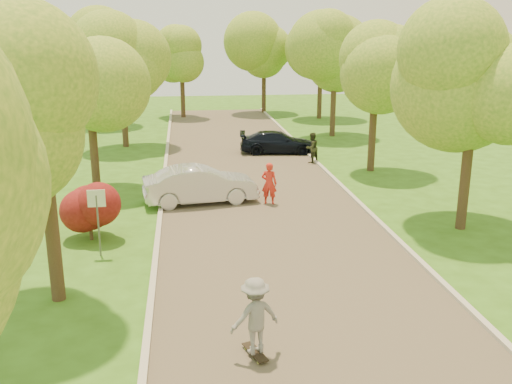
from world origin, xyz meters
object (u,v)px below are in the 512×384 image
street_sign (97,209)px  skateboarder (255,316)px  dark_sedan (278,142)px  person_olive (312,148)px  silver_sedan (200,185)px  longboard (255,352)px  person_striped (269,184)px

street_sign → skateboarder: street_sign is taller
dark_sedan → person_olive: person_olive is taller
street_sign → silver_sedan: bearing=58.1°
street_sign → person_olive: (9.60, 12.15, -0.74)m
longboard → skateboarder: skateboarder is taller
street_sign → dark_sedan: bearing=61.2°
longboard → person_striped: bearing=-118.7°
longboard → street_sign: bearing=-75.6°
silver_sedan → person_striped: (2.79, -0.55, 0.10)m
person_olive → skateboarder: bearing=40.7°
silver_sedan → longboard: bearing=175.8°
street_sign → person_olive: street_sign is taller
dark_sedan → person_olive: bearing=-146.7°
street_sign → person_olive: bearing=51.7°
dark_sedan → street_sign: bearing=157.5°
longboard → person_olive: person_olive is taller
dark_sedan → skateboarder: 21.71m
silver_sedan → person_olive: size_ratio=2.85×
person_striped → longboard: bearing=98.4°
street_sign → person_striped: size_ratio=1.24×
silver_sedan → person_striped: size_ratio=2.67×
dark_sedan → longboard: dark_sedan is taller
street_sign → longboard: size_ratio=2.35×
longboard → skateboarder: 0.89m
silver_sedan → skateboarder: (0.78, -11.84, 0.21)m
skateboarder → street_sign: bearing=-75.6°
skateboarder → person_striped: 11.47m
dark_sedan → longboard: 21.72m
dark_sedan → skateboarder: skateboarder is taller
silver_sedan → person_striped: 2.85m
person_striped → dark_sedan: bearing=-82.9°
dark_sedan → person_olive: 3.11m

